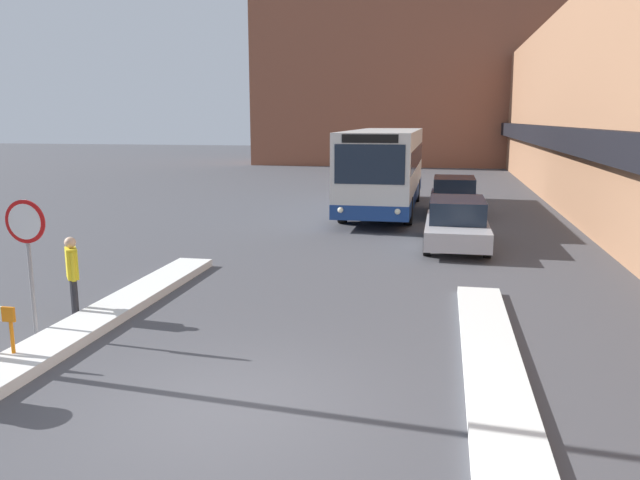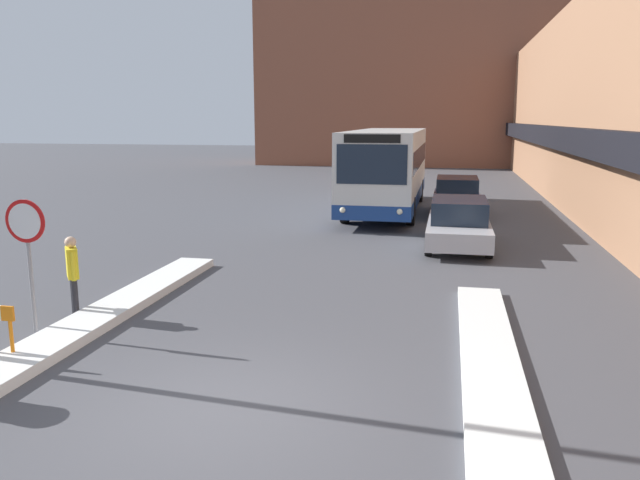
% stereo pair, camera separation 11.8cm
% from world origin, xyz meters
% --- Properties ---
extents(ground_plane, '(160.00, 160.00, 0.00)m').
position_xyz_m(ground_plane, '(0.00, 0.00, 0.00)').
color(ground_plane, '#47474C').
extents(building_row_right, '(5.50, 60.00, 8.57)m').
position_xyz_m(building_row_right, '(9.97, 24.00, 4.27)').
color(building_row_right, '#996B4C').
rests_on(building_row_right, ground_plane).
extents(building_backdrop_far, '(26.00, 8.00, 16.73)m').
position_xyz_m(building_backdrop_far, '(0.00, 46.79, 8.37)').
color(building_backdrop_far, brown).
rests_on(building_backdrop_far, ground_plane).
extents(snow_bank_left, '(0.90, 10.27, 0.19)m').
position_xyz_m(snow_bank_left, '(-3.60, 2.69, 0.09)').
color(snow_bank_left, silver).
rests_on(snow_bank_left, ground_plane).
extents(snow_bank_right, '(0.90, 8.52, 0.13)m').
position_xyz_m(snow_bank_right, '(3.60, 2.25, 0.07)').
color(snow_bank_right, silver).
rests_on(snow_bank_right, ground_plane).
extents(city_bus, '(2.70, 10.93, 3.36)m').
position_xyz_m(city_bus, '(0.34, 18.66, 1.81)').
color(city_bus, silver).
rests_on(city_bus, ground_plane).
extents(parked_car_front, '(1.86, 4.56, 1.45)m').
position_xyz_m(parked_car_front, '(3.20, 11.69, 0.73)').
color(parked_car_front, '#B7B7BC').
rests_on(parked_car_front, ground_plane).
extents(parked_car_back, '(1.85, 4.34, 1.52)m').
position_xyz_m(parked_car_back, '(3.20, 18.10, 0.76)').
color(parked_car_back, navy).
rests_on(parked_car_back, ground_plane).
extents(stop_sign, '(0.76, 0.08, 2.46)m').
position_xyz_m(stop_sign, '(-4.32, 2.11, 1.79)').
color(stop_sign, gray).
rests_on(stop_sign, ground_plane).
extents(pedestrian, '(0.42, 0.46, 1.60)m').
position_xyz_m(pedestrian, '(-4.23, 3.22, 0.96)').
color(pedestrian, '#232328').
rests_on(pedestrian, ground_plane).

